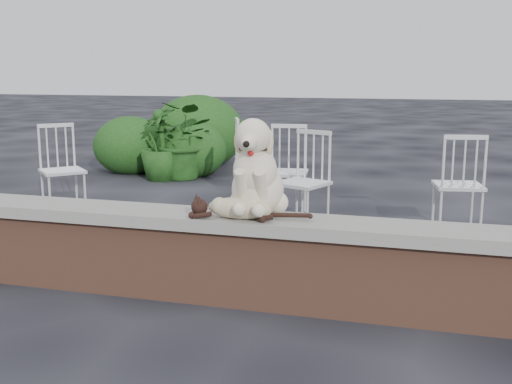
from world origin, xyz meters
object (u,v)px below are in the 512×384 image
(chair_b, at_px, (287,171))
(potted_plant_a, at_px, (185,141))
(cat, at_px, (239,207))
(dog, at_px, (258,165))
(chair_e, at_px, (253,158))
(potted_plant_b, at_px, (161,142))
(chair_a, at_px, (62,169))
(chair_c, at_px, (458,184))
(chair_d, at_px, (302,181))

(chair_b, bearing_deg, potted_plant_a, 129.44)
(cat, height_order, chair_b, chair_b)
(dog, relative_size, chair_e, 0.69)
(potted_plant_a, distance_m, potted_plant_b, 0.33)
(dog, xyz_separation_m, cat, (-0.08, -0.15, -0.24))
(dog, distance_m, potted_plant_b, 4.76)
(chair_a, bearing_deg, potted_plant_a, 33.08)
(cat, bearing_deg, potted_plant_a, 113.46)
(chair_b, distance_m, chair_e, 1.05)
(dog, height_order, chair_b, dog)
(chair_b, xyz_separation_m, potted_plant_a, (-1.86, 1.76, 0.07))
(chair_a, bearing_deg, dog, -81.05)
(dog, relative_size, chair_c, 0.69)
(dog, xyz_separation_m, chair_c, (1.32, 2.15, -0.43))
(chair_c, height_order, chair_a, same)
(cat, distance_m, chair_e, 3.55)
(cat, relative_size, chair_e, 0.97)
(chair_e, distance_m, potted_plant_b, 1.71)
(dog, xyz_separation_m, chair_d, (-0.09, 1.87, -0.43))
(chair_d, xyz_separation_m, potted_plant_b, (-2.43, 2.16, 0.06))
(potted_plant_a, bearing_deg, cat, -63.64)
(chair_b, bearing_deg, cat, -90.84)
(dog, bearing_deg, chair_e, 103.71)
(chair_c, bearing_deg, chair_d, 1.26)
(chair_c, xyz_separation_m, chair_d, (-1.41, -0.28, 0.00))
(potted_plant_b, bearing_deg, chair_d, -41.64)
(chair_b, height_order, potted_plant_b, potted_plant_b)
(chair_b, xyz_separation_m, chair_d, (0.28, -0.56, 0.00))
(dog, height_order, chair_a, dog)
(chair_b, distance_m, potted_plant_b, 2.68)
(dog, height_order, potted_plant_a, dog)
(cat, relative_size, potted_plant_b, 0.87)
(potted_plant_a, bearing_deg, chair_b, -43.35)
(chair_e, bearing_deg, dog, 175.93)
(chair_b, distance_m, chair_d, 0.63)
(cat, bearing_deg, dog, 59.03)
(potted_plant_b, bearing_deg, cat, -59.77)
(dog, bearing_deg, cat, -120.97)
(chair_e, distance_m, chair_d, 1.67)
(cat, height_order, chair_a, chair_a)
(chair_c, bearing_deg, chair_b, -19.38)
(chair_b, relative_size, chair_c, 1.00)
(chair_c, height_order, chair_d, same)
(chair_b, height_order, potted_plant_a, potted_plant_a)
(chair_e, bearing_deg, chair_c, -136.83)
(cat, distance_m, chair_a, 3.31)
(chair_b, relative_size, potted_plant_a, 0.87)
(chair_e, bearing_deg, potted_plant_a, 33.35)
(cat, height_order, chair_e, chair_e)
(chair_c, relative_size, chair_d, 1.00)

